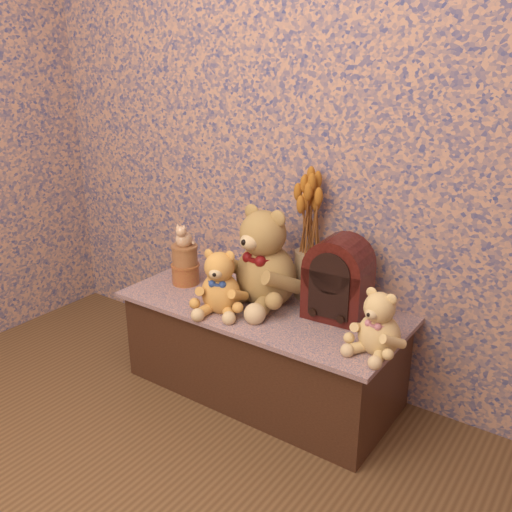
% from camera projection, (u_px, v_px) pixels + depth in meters
% --- Properties ---
extents(display_shelf, '(1.25, 0.57, 0.43)m').
position_uv_depth(display_shelf, '(262.00, 348.00, 2.51)').
color(display_shelf, navy).
rests_on(display_shelf, ground).
extents(teddy_large, '(0.42, 0.48, 0.46)m').
position_uv_depth(teddy_large, '(266.00, 252.00, 2.39)').
color(teddy_large, '#A4753F').
rests_on(teddy_large, display_shelf).
extents(teddy_medium, '(0.32, 0.34, 0.29)m').
position_uv_depth(teddy_medium, '(221.00, 278.00, 2.33)').
color(teddy_medium, '#CC8839').
rests_on(teddy_medium, display_shelf).
extents(teddy_small, '(0.25, 0.28, 0.26)m').
position_uv_depth(teddy_small, '(380.00, 319.00, 2.01)').
color(teddy_small, tan).
rests_on(teddy_small, display_shelf).
extents(cathedral_radio, '(0.26, 0.20, 0.35)m').
position_uv_depth(cathedral_radio, '(338.00, 278.00, 2.26)').
color(cathedral_radio, '#360D09').
rests_on(cathedral_radio, display_shelf).
extents(ceramic_vase, '(0.14, 0.14, 0.21)m').
position_uv_depth(ceramic_vase, '(309.00, 274.00, 2.48)').
color(ceramic_vase, tan).
rests_on(ceramic_vase, display_shelf).
extents(dried_stalks, '(0.27, 0.27, 0.41)m').
position_uv_depth(dried_stalks, '(311.00, 206.00, 2.37)').
color(dried_stalks, '#AC5F1B').
rests_on(dried_stalks, ceramic_vase).
extents(biscuit_tin_lower, '(0.17, 0.17, 0.09)m').
position_uv_depth(biscuit_tin_lower, '(186.00, 274.00, 2.64)').
color(biscuit_tin_lower, '#B28034').
rests_on(biscuit_tin_lower, display_shelf).
extents(biscuit_tin_upper, '(0.13, 0.13, 0.09)m').
position_uv_depth(biscuit_tin_upper, '(185.00, 255.00, 2.61)').
color(biscuit_tin_upper, tan).
rests_on(biscuit_tin_upper, biscuit_tin_lower).
extents(cat_figurine, '(0.11, 0.12, 0.12)m').
position_uv_depth(cat_figurine, '(184.00, 234.00, 2.57)').
color(cat_figurine, silver).
rests_on(cat_figurine, biscuit_tin_upper).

